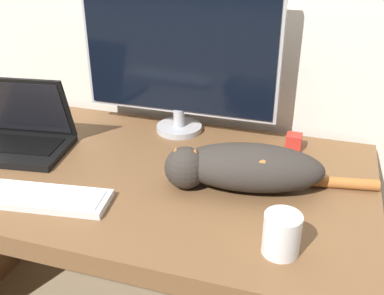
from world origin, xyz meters
The scene contains 7 objects.
desk centered at (0.00, 0.39, 0.59)m, with size 1.50×0.79×0.74m.
monitor centered at (0.08, 0.70, 1.03)m, with size 0.68×0.16×0.53m.
laptop centered at (-0.37, 0.41, 0.79)m, with size 0.33×0.27×0.24m.
external_keyboard centered at (-0.14, 0.16, 0.76)m, with size 0.41×0.17×0.02m.
cat centered at (0.37, 0.39, 0.81)m, with size 0.59×0.24×0.13m.
coffee_mug centered at (0.51, 0.14, 0.79)m, with size 0.09×0.09×0.10m.
small_toy centered at (0.48, 0.68, 0.77)m, with size 0.05×0.05×0.05m.
Camera 1 is at (0.56, -0.69, 1.43)m, focal length 42.00 mm.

